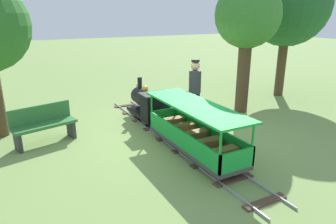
{
  "coord_description": "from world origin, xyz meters",
  "views": [
    {
      "loc": [
        -3.11,
        -5.92,
        2.67
      ],
      "look_at": [
        0.0,
        -0.12,
        0.55
      ],
      "focal_mm": 32.66,
      "sensor_mm": 36.0,
      "label": 1
    }
  ],
  "objects": [
    {
      "name": "conductor_person",
      "position": [
        0.97,
        0.29,
        0.96
      ],
      "size": [
        0.3,
        0.3,
        1.62
      ],
      "color": "#282D47",
      "rests_on": "ground_plane"
    },
    {
      "name": "ground_plane",
      "position": [
        0.0,
        0.0,
        0.0
      ],
      "size": [
        60.0,
        60.0,
        0.0
      ],
      "primitive_type": "plane",
      "color": "#75934C"
    },
    {
      "name": "passenger_car",
      "position": [
        0.0,
        -1.22,
        0.42
      ],
      "size": [
        0.83,
        2.7,
        0.97
      ],
      "color": "#3F3F3F",
      "rests_on": "ground_plane"
    },
    {
      "name": "oak_tree_distant",
      "position": [
        5.07,
        1.29,
        2.94
      ],
      "size": [
        2.61,
        2.61,
        4.26
      ],
      "color": "#4C3823",
      "rests_on": "ground_plane"
    },
    {
      "name": "oak_tree_far",
      "position": [
        2.69,
        0.48,
        2.57
      ],
      "size": [
        1.74,
        1.74,
        3.52
      ],
      "color": "#4C3823",
      "rests_on": "ground_plane"
    },
    {
      "name": "locomotive",
      "position": [
        0.0,
        0.88,
        0.48
      ],
      "size": [
        0.73,
        1.45,
        1.02
      ],
      "color": "black",
      "rests_on": "ground_plane"
    },
    {
      "name": "park_bench",
      "position": [
        -2.56,
        0.71,
        0.42
      ],
      "size": [
        1.36,
        0.7,
        0.82
      ],
      "color": "#2D6B33",
      "rests_on": "ground_plane"
    },
    {
      "name": "track",
      "position": [
        0.0,
        -0.32,
        0.02
      ],
      "size": [
        0.77,
        6.4,
        0.04
      ],
      "color": "gray",
      "rests_on": "ground_plane"
    }
  ]
}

